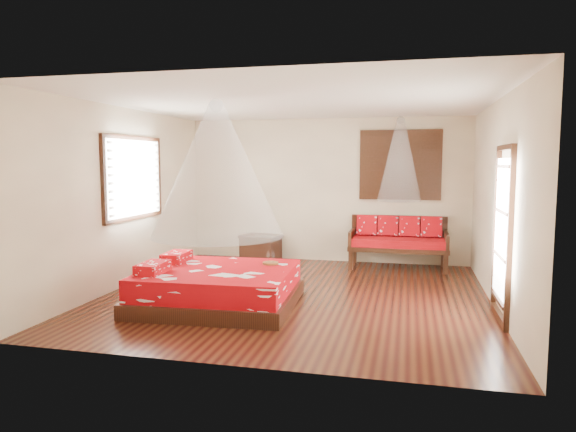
# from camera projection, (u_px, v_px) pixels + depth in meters

# --- Properties ---
(room) EXTENTS (5.54, 5.54, 2.84)m
(room) POSITION_uv_depth(u_px,v_px,m) (296.00, 200.00, 7.44)
(room) COLOR black
(room) RESTS_ON ground
(bed) EXTENTS (2.17, 1.98, 0.64)m
(bed) POSITION_uv_depth(u_px,v_px,m) (217.00, 287.00, 7.03)
(bed) COLOR black
(bed) RESTS_ON floor
(daybed) EXTENTS (1.78, 0.79, 0.94)m
(daybed) POSITION_uv_depth(u_px,v_px,m) (398.00, 240.00, 9.51)
(daybed) COLOR black
(daybed) RESTS_ON floor
(storage_chest) EXTENTS (0.84, 0.68, 0.51)m
(storage_chest) POSITION_uv_depth(u_px,v_px,m) (261.00, 247.00, 10.22)
(storage_chest) COLOR black
(storage_chest) RESTS_ON floor
(shutter_panel) EXTENTS (1.52, 0.06, 1.32)m
(shutter_panel) POSITION_uv_depth(u_px,v_px,m) (400.00, 165.00, 9.70)
(shutter_panel) COLOR black
(shutter_panel) RESTS_ON wall_back
(window_left) EXTENTS (0.10, 1.74, 1.34)m
(window_left) POSITION_uv_depth(u_px,v_px,m) (134.00, 178.00, 8.22)
(window_left) COLOR black
(window_left) RESTS_ON wall_left
(glazed_door) EXTENTS (0.08, 1.02, 2.16)m
(glazed_door) POSITION_uv_depth(u_px,v_px,m) (502.00, 235.00, 6.28)
(glazed_door) COLOR black
(glazed_door) RESTS_ON floor
(wine_tray) EXTENTS (0.23, 0.23, 0.19)m
(wine_tray) POSITION_uv_depth(u_px,v_px,m) (270.00, 261.00, 7.32)
(wine_tray) COLOR brown
(wine_tray) RESTS_ON bed
(mosquito_net_main) EXTENTS (1.78, 1.78, 1.80)m
(mosquito_net_main) POSITION_uv_depth(u_px,v_px,m) (217.00, 170.00, 6.86)
(mosquito_net_main) COLOR white
(mosquito_net_main) RESTS_ON ceiling
(mosquito_net_daybed) EXTENTS (0.79, 0.79, 1.50)m
(mosquito_net_daybed) POSITION_uv_depth(u_px,v_px,m) (400.00, 159.00, 9.23)
(mosquito_net_daybed) COLOR white
(mosquito_net_daybed) RESTS_ON ceiling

